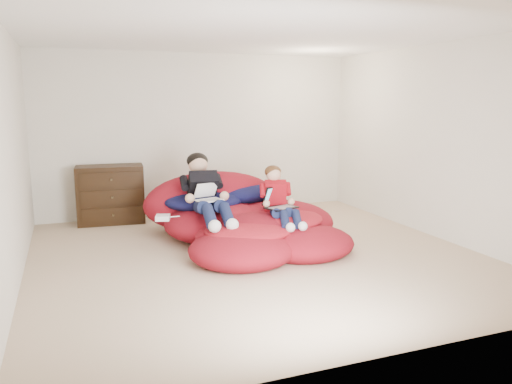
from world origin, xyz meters
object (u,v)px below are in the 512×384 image
Objects in this scene: dresser at (111,194)px; younger_boy at (279,197)px; beanbag_pile at (245,221)px; laptop_black at (279,202)px; older_boy at (205,189)px; laptop_white at (208,196)px.

younger_boy is (1.82, -1.99, 0.20)m from dresser.
laptop_black is at bearing -50.40° from beanbag_pile.
laptop_black is (0.80, -0.44, -0.14)m from older_boy.
dresser reaches higher than beanbag_pile.
laptop_black is at bearing 90.00° from younger_boy.
dresser is 1.96m from laptop_white.
laptop_white is (-0.50, -0.05, 0.37)m from beanbag_pile.
older_boy is 0.92m from younger_boy.
younger_boy is at bearing -28.99° from older_boy.
younger_boy is at bearing -90.00° from laptop_black.
laptop_white is at bearing 158.22° from younger_boy.
older_boy reaches higher than laptop_black.
younger_boy is 0.87m from laptop_white.
older_boy is 2.85× the size of laptop_black.
beanbag_pile is 0.67m from older_boy.
younger_boy is 0.06m from laptop_black.
laptop_white is 0.83× the size of laptop_black.
beanbag_pile is at bearing 129.23° from younger_boy.
laptop_white is (-0.00, -0.12, -0.06)m from older_boy.
older_boy reaches higher than beanbag_pile.
younger_boy is 2.22× the size of laptop_white.
older_boy reaches higher than dresser.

